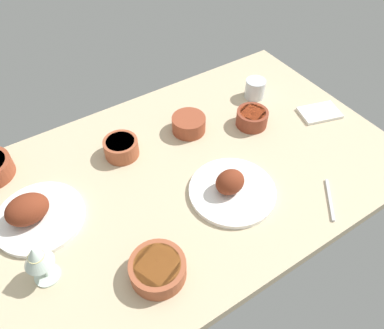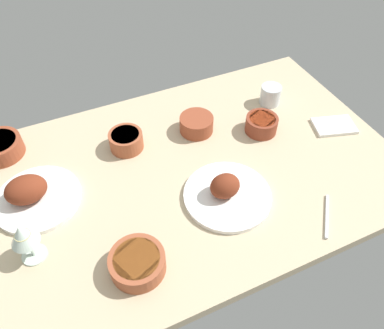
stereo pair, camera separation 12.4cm
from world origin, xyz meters
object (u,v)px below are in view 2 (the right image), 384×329
object	(u,v)px
bowl_pasta	(196,124)
folded_napkin	(334,126)
plate_near_viewer	(32,195)
plate_center_main	(227,193)
wine_glass	(23,236)
bowl_potatoes	(0,147)
bowl_sauce	(261,124)
bowl_onions	(126,140)
water_tumbler	(270,95)
bowl_soup	(137,263)
fork_loose	(327,216)

from	to	relation	value
bowl_pasta	folded_napkin	size ratio (longest dim) A/B	0.82
plate_near_viewer	plate_center_main	world-z (taller)	plate_near_viewer
wine_glass	bowl_potatoes	bearing A→B (deg)	-84.95
plate_near_viewer	bowl_sauce	distance (cm)	81.46
plate_center_main	bowl_onions	distance (cm)	40.67
plate_near_viewer	bowl_pasta	world-z (taller)	plate_near_viewer
folded_napkin	bowl_onions	bearing A→B (deg)	-16.46
water_tumbler	bowl_soup	bearing A→B (deg)	33.23
bowl_potatoes	fork_loose	xyz separation A→B (cm)	(-86.46, 68.56, -2.95)
plate_near_viewer	bowl_potatoes	bearing A→B (deg)	-74.67
plate_near_viewer	fork_loose	xyz separation A→B (cm)	(-79.40, 42.80, -2.62)
plate_center_main	wine_glass	size ratio (longest dim) A/B	1.98
water_tumbler	folded_napkin	bearing A→B (deg)	122.34
water_tumbler	bowl_pasta	bearing A→B (deg)	4.85
bowl_potatoes	bowl_sauce	world-z (taller)	bowl_potatoes
bowl_onions	bowl_sauce	bearing A→B (deg)	165.74
bowl_potatoes	folded_napkin	size ratio (longest dim) A/B	1.00
bowl_pasta	bowl_onions	size ratio (longest dim) A/B	1.04
bowl_soup	bowl_potatoes	size ratio (longest dim) A/B	1.00
wine_glass	folded_napkin	xyz separation A→B (cm)	(-110.71, -8.49, -9.33)
bowl_onions	wine_glass	bearing A→B (deg)	39.64
bowl_pasta	bowl_potatoes	size ratio (longest dim) A/B	0.81
water_tumbler	fork_loose	distance (cm)	56.20
bowl_pasta	wine_glass	bearing A→B (deg)	24.16
plate_near_viewer	plate_center_main	xyz separation A→B (cm)	(-55.21, 23.57, -0.78)
plate_near_viewer	folded_napkin	xyz separation A→B (cm)	(-107.65, 11.02, -2.42)
plate_near_viewer	water_tumbler	bearing A→B (deg)	-172.96
bowl_onions	bowl_potatoes	bearing A→B (deg)	-20.13
plate_center_main	bowl_sauce	size ratio (longest dim) A/B	2.37
folded_napkin	fork_loose	xyz separation A→B (cm)	(28.25, 31.77, -0.20)
plate_center_main	fork_loose	xyz separation A→B (cm)	(-24.19, 19.23, -1.85)
bowl_onions	bowl_pasta	bearing A→B (deg)	175.26
bowl_pasta	bowl_soup	size ratio (longest dim) A/B	0.81
plate_near_viewer	folded_napkin	bearing A→B (deg)	174.15
bowl_onions	folded_napkin	bearing A→B (deg)	163.54
plate_near_viewer	folded_napkin	distance (cm)	108.24
fork_loose	bowl_pasta	bearing A→B (deg)	60.20
bowl_potatoes	plate_center_main	bearing A→B (deg)	141.61
bowl_potatoes	folded_napkin	xyz separation A→B (cm)	(-114.71, 36.79, -2.75)
folded_napkin	bowl_sauce	bearing A→B (deg)	-20.36
bowl_potatoes	folded_napkin	distance (cm)	120.50
plate_near_viewer	bowl_soup	size ratio (longest dim) A/B	1.75
bowl_potatoes	water_tumbler	world-z (taller)	water_tumbler
wine_glass	folded_napkin	distance (cm)	111.43
bowl_pasta	bowl_onions	distance (cm)	26.30
folded_napkin	fork_loose	distance (cm)	42.52
bowl_onions	bowl_soup	bearing A→B (deg)	75.96
plate_near_viewer	folded_napkin	world-z (taller)	plate_near_viewer
bowl_potatoes	bowl_onions	world-z (taller)	bowl_onions
bowl_potatoes	water_tumbler	xyz separation A→B (cm)	(-100.43, 14.23, 0.49)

